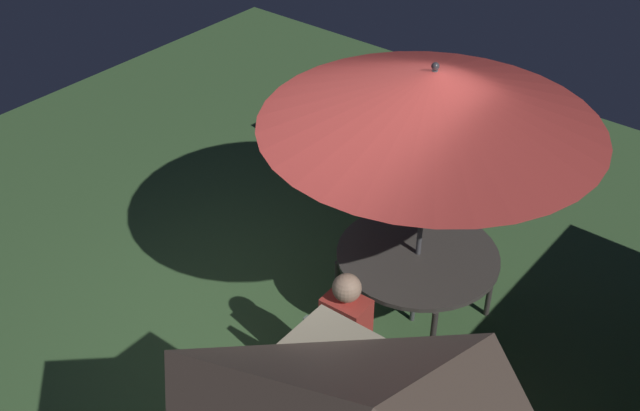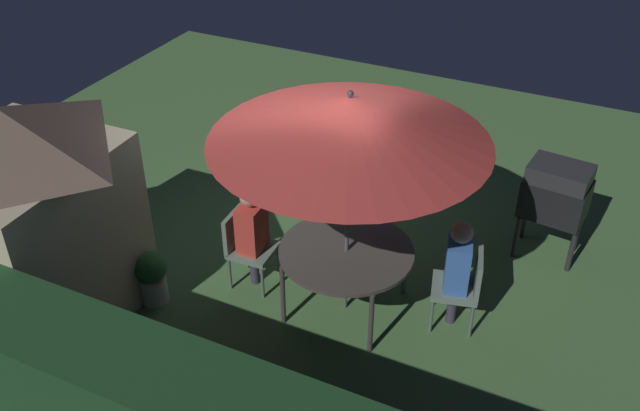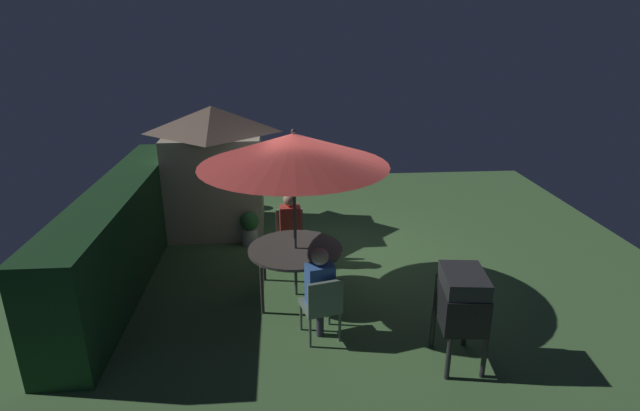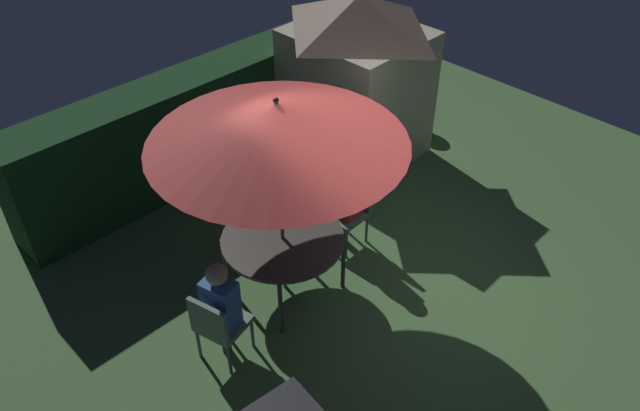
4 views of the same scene
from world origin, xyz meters
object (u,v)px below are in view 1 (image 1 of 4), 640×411
(chair_near_shed, at_px, (339,355))
(person_in_red, at_px, (346,324))
(chair_far_side, at_px, (456,203))
(patio_table, at_px, (418,258))
(patio_umbrella, at_px, (432,98))
(person_in_blue, at_px, (456,185))
(bbq_grill, at_px, (362,104))

(chair_near_shed, distance_m, person_in_red, 0.28)
(chair_far_side, bearing_deg, patio_table, 14.48)
(patio_umbrella, height_order, chair_near_shed, patio_umbrella)
(person_in_red, height_order, person_in_blue, same)
(patio_umbrella, xyz_separation_m, chair_far_side, (-1.17, -0.30, -1.73))
(patio_table, relative_size, bbq_grill, 1.16)
(bbq_grill, bearing_deg, patio_table, 47.37)
(bbq_grill, height_order, person_in_blue, person_in_blue)
(bbq_grill, xyz_separation_m, person_in_red, (2.82, 1.94, -0.06))
(patio_table, xyz_separation_m, chair_far_side, (-1.17, -0.30, -0.20))
(patio_umbrella, xyz_separation_m, bbq_grill, (-1.74, -1.89, -1.40))
(patio_umbrella, distance_m, person_in_blue, 1.85)
(chair_near_shed, distance_m, chair_far_side, 2.36)
(bbq_grill, relative_size, person_in_red, 0.95)
(patio_umbrella, height_order, bbq_grill, patio_umbrella)
(bbq_grill, bearing_deg, person_in_red, 34.59)
(patio_umbrella, relative_size, chair_far_side, 2.95)
(chair_near_shed, bearing_deg, patio_umbrella, -177.09)
(bbq_grill, bearing_deg, patio_umbrella, 47.37)
(chair_near_shed, relative_size, chair_far_side, 1.00)
(patio_table, bearing_deg, bbq_grill, -132.63)
(patio_table, height_order, bbq_grill, bbq_grill)
(chair_near_shed, bearing_deg, chair_far_side, -171.20)
(patio_umbrella, relative_size, chair_near_shed, 2.95)
(chair_far_side, height_order, person_in_blue, person_in_blue)
(patio_table, xyz_separation_m, chair_near_shed, (1.17, 0.06, -0.20))
(bbq_grill, bearing_deg, chair_far_side, 70.26)
(chair_near_shed, xyz_separation_m, person_in_red, (-0.09, -0.00, 0.26))
(patio_table, xyz_separation_m, patio_umbrella, (-0.00, 0.00, 1.53))
(person_in_red, distance_m, person_in_blue, 2.19)
(patio_table, distance_m, patio_umbrella, 1.53)
(bbq_grill, distance_m, person_in_red, 3.42)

